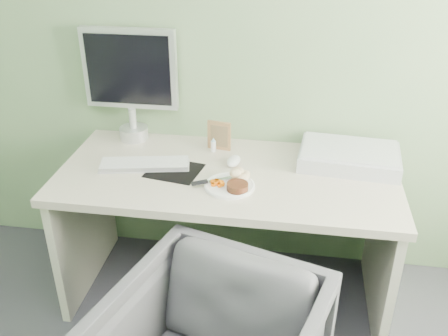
% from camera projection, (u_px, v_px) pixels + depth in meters
% --- Properties ---
extents(wall_back, '(3.50, 0.00, 3.50)m').
position_uv_depth(wall_back, '(239.00, 22.00, 2.38)').
color(wall_back, gray).
rests_on(wall_back, floor).
extents(desk, '(1.60, 0.75, 0.73)m').
position_uv_depth(desk, '(227.00, 205.00, 2.44)').
color(desk, beige).
rests_on(desk, floor).
extents(plate, '(0.23, 0.23, 0.01)m').
position_uv_depth(plate, '(230.00, 186.00, 2.23)').
color(plate, white).
rests_on(plate, desk).
extents(steak, '(0.11, 0.11, 0.03)m').
position_uv_depth(steak, '(237.00, 187.00, 2.19)').
color(steak, black).
rests_on(steak, plate).
extents(potato_pile, '(0.12, 0.10, 0.06)m').
position_uv_depth(potato_pile, '(239.00, 174.00, 2.26)').
color(potato_pile, '#A58150').
rests_on(potato_pile, plate).
extents(carrot_heap, '(0.06, 0.05, 0.03)m').
position_uv_depth(carrot_heap, '(218.00, 182.00, 2.21)').
color(carrot_heap, '#FF6B05').
rests_on(carrot_heap, plate).
extents(steak_knife, '(0.18, 0.11, 0.01)m').
position_uv_depth(steak_knife, '(206.00, 182.00, 2.23)').
color(steak_knife, silver).
rests_on(steak_knife, plate).
extents(mousepad, '(0.27, 0.25, 0.00)m').
position_uv_depth(mousepad, '(174.00, 171.00, 2.37)').
color(mousepad, black).
rests_on(mousepad, desk).
extents(keyboard, '(0.43, 0.20, 0.02)m').
position_uv_depth(keyboard, '(145.00, 164.00, 2.40)').
color(keyboard, white).
rests_on(keyboard, desk).
extents(computer_mouse, '(0.08, 0.12, 0.04)m').
position_uv_depth(computer_mouse, '(234.00, 161.00, 2.41)').
color(computer_mouse, white).
rests_on(computer_mouse, desk).
extents(photo_frame, '(0.12, 0.03, 0.15)m').
position_uv_depth(photo_frame, '(219.00, 136.00, 2.54)').
color(photo_frame, '#936744').
rests_on(photo_frame, desk).
extents(eyedrop_bottle, '(0.03, 0.03, 0.08)m').
position_uv_depth(eyedrop_bottle, '(213.00, 145.00, 2.53)').
color(eyedrop_bottle, white).
rests_on(eyedrop_bottle, desk).
extents(scanner, '(0.50, 0.36, 0.07)m').
position_uv_depth(scanner, '(349.00, 157.00, 2.41)').
color(scanner, silver).
rests_on(scanner, desk).
extents(monitor, '(0.49, 0.15, 0.58)m').
position_uv_depth(monitor, '(130.00, 78.00, 2.55)').
color(monitor, silver).
rests_on(monitor, desk).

